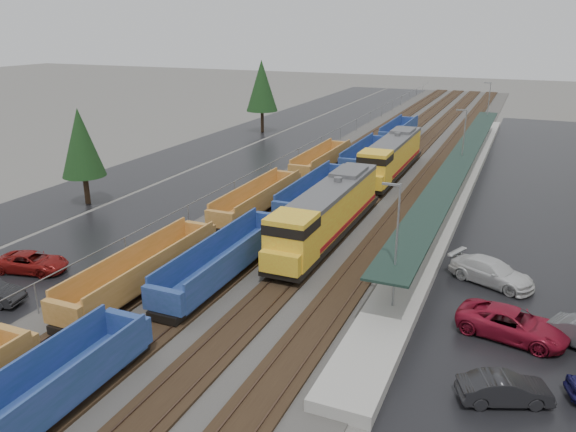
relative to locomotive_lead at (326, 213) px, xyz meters
name	(u,v)px	position (x,y,z in m)	size (l,w,h in m)	color
ballast_strip	(392,158)	(-2.00, 30.40, -2.31)	(20.00, 160.00, 0.08)	#302D2B
trackbed	(392,157)	(-2.00, 30.40, -2.19)	(14.60, 160.00, 0.22)	black
west_parking_lot	(283,148)	(-17.00, 30.40, -2.34)	(10.00, 160.00, 0.02)	black
west_road	(220,143)	(-27.00, 30.40, -2.34)	(9.00, 160.00, 0.02)	black
east_commuter_lot	(559,197)	(17.00, 20.40, -2.34)	(16.00, 100.00, 0.02)	black
station_platform	(460,180)	(7.50, 20.41, -1.62)	(3.00, 80.00, 8.00)	#9E9B93
chainlink_fence	(317,142)	(-11.50, 28.84, -0.74)	(0.08, 160.04, 2.02)	gray
tree_west_near	(81,143)	(-24.00, 0.40, 3.47)	(3.96, 3.96, 9.00)	#332316
tree_west_far	(262,86)	(-25.00, 40.40, 4.77)	(4.84, 4.84, 11.00)	#332316
locomotive_lead	(326,213)	(0.00, 0.00, 0.00)	(2.95, 19.42, 4.40)	black
locomotive_trail	(391,157)	(0.00, 21.00, 0.00)	(2.95, 19.42, 4.40)	black
well_string_yellow	(143,271)	(-8.00, -12.22, -1.21)	(2.54, 80.81, 2.26)	#A7732E
well_string_blue	(279,221)	(-4.00, 0.04, -1.18)	(2.64, 101.12, 2.34)	navy
parked_car_west_c	(32,262)	(-16.59, -13.21, -1.67)	(4.89, 2.25, 1.36)	maroon
parked_car_east_a	(505,389)	(13.94, -15.36, -1.67)	(4.11, 1.43, 1.35)	black
parked_car_east_b	(512,324)	(13.97, -9.33, -1.55)	(5.76, 2.65, 1.60)	maroon
parked_car_east_c	(492,272)	(12.41, -2.75, -1.55)	(5.53, 2.25, 1.61)	silver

